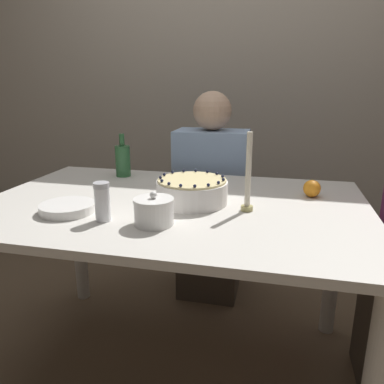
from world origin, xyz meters
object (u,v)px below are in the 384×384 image
(sugar_bowl, at_px, (154,211))
(cake, at_px, (192,191))
(person_man_blue_shirt, at_px, (211,210))
(sugar_shaker, at_px, (102,202))
(bottle, at_px, (123,160))
(candle, at_px, (248,179))

(sugar_bowl, bearing_deg, cake, 75.10)
(sugar_bowl, relative_size, person_man_blue_shirt, 0.11)
(sugar_shaker, distance_m, bottle, 0.63)
(sugar_shaker, distance_m, person_man_blue_shirt, 1.01)
(sugar_bowl, relative_size, candle, 0.46)
(sugar_bowl, xyz_separation_m, sugar_shaker, (-0.18, -0.01, 0.02))
(cake, xyz_separation_m, candle, (0.22, -0.04, 0.07))
(cake, relative_size, person_man_blue_shirt, 0.23)
(cake, distance_m, person_man_blue_shirt, 0.75)
(person_man_blue_shirt, bearing_deg, cake, 94.01)
(sugar_bowl, bearing_deg, bottle, 121.42)
(sugar_bowl, distance_m, person_man_blue_shirt, 0.98)
(cake, distance_m, candle, 0.23)
(cake, xyz_separation_m, sugar_bowl, (-0.07, -0.25, -0.00))
(cake, bearing_deg, bottle, 141.52)
(cake, relative_size, sugar_shaker, 2.06)
(candle, height_order, bottle, candle)
(sugar_shaker, xyz_separation_m, person_man_blue_shirt, (0.20, 0.94, -0.33))
(sugar_bowl, distance_m, bottle, 0.70)
(cake, bearing_deg, sugar_shaker, -133.33)
(sugar_bowl, distance_m, candle, 0.36)
(sugar_shaker, bearing_deg, person_man_blue_shirt, 78.10)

